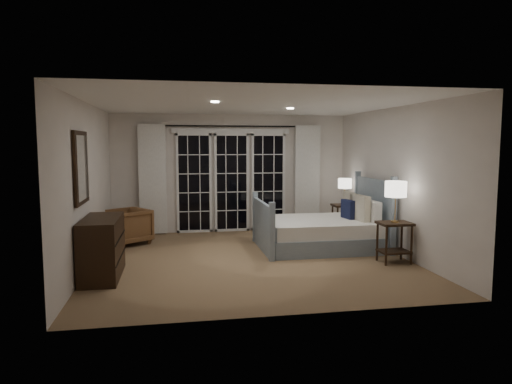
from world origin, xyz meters
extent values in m
plane|color=brown|center=(0.00, 0.00, 0.00)|extent=(5.00, 5.00, 0.00)
plane|color=white|center=(0.00, 0.00, 2.50)|extent=(5.00, 5.00, 0.00)
cube|color=beige|center=(-2.50, 0.00, 1.25)|extent=(0.02, 5.00, 2.50)
cube|color=beige|center=(2.50, 0.00, 1.25)|extent=(0.02, 5.00, 2.50)
cube|color=beige|center=(0.00, 2.50, 1.25)|extent=(5.00, 0.02, 2.50)
cube|color=beige|center=(0.00, -2.50, 1.25)|extent=(5.00, 0.02, 2.50)
cube|color=black|center=(-0.80, 2.47, 1.05)|extent=(0.66, 0.02, 2.02)
cube|color=black|center=(0.00, 2.47, 1.05)|extent=(0.66, 0.02, 2.02)
cube|color=black|center=(0.80, 2.47, 1.05)|extent=(0.66, 0.02, 2.02)
cube|color=white|center=(0.00, 2.46, 2.15)|extent=(2.50, 0.04, 0.10)
cylinder|color=black|center=(0.00, 2.40, 2.25)|extent=(3.50, 0.03, 0.03)
cube|color=white|center=(-1.65, 2.38, 1.15)|extent=(0.55, 0.10, 2.25)
cube|color=white|center=(1.65, 2.38, 1.15)|extent=(0.55, 0.10, 2.25)
cylinder|color=white|center=(0.80, 0.60, 2.49)|extent=(0.12, 0.12, 0.01)
cylinder|color=white|center=(-0.60, -0.40, 2.49)|extent=(0.12, 0.12, 0.01)
cube|color=#82939E|center=(1.35, 0.58, 0.14)|extent=(1.96, 1.53, 0.29)
cube|color=silver|center=(1.35, 0.58, 0.41)|extent=(1.90, 1.47, 0.24)
cube|color=#82939E|center=(2.39, 0.58, 0.62)|extent=(0.06, 1.53, 1.24)
cube|color=#82939E|center=(0.31, 0.58, 0.43)|extent=(0.06, 1.53, 0.86)
cube|color=silver|center=(2.19, 0.26, 0.70)|extent=(0.14, 0.60, 0.36)
cube|color=silver|center=(2.19, 0.90, 0.70)|extent=(0.14, 0.60, 0.36)
cube|color=beige|center=(2.03, 0.30, 0.75)|extent=(0.16, 0.46, 0.45)
cube|color=beige|center=(2.03, 0.86, 0.75)|extent=(0.16, 0.46, 0.45)
cube|color=black|center=(1.89, 0.58, 0.69)|extent=(0.15, 0.35, 0.34)
cube|color=black|center=(2.20, -0.61, 0.63)|extent=(0.50, 0.40, 0.04)
cube|color=black|center=(2.20, -0.61, 0.18)|extent=(0.46, 0.36, 0.03)
cylinder|color=black|center=(1.99, -0.77, 0.31)|extent=(0.04, 0.04, 0.62)
cylinder|color=black|center=(2.41, -0.77, 0.31)|extent=(0.04, 0.04, 0.62)
cylinder|color=black|center=(1.99, -0.45, 0.31)|extent=(0.04, 0.04, 0.62)
cylinder|color=black|center=(2.41, -0.45, 0.31)|extent=(0.04, 0.04, 0.62)
cube|color=black|center=(2.26, 1.72, 0.61)|extent=(0.48, 0.39, 0.04)
cube|color=black|center=(2.26, 1.72, 0.17)|extent=(0.44, 0.35, 0.03)
cylinder|color=black|center=(2.06, 1.56, 0.30)|extent=(0.04, 0.04, 0.60)
cylinder|color=black|center=(2.47, 1.56, 0.30)|extent=(0.04, 0.04, 0.60)
cylinder|color=black|center=(2.06, 1.87, 0.30)|extent=(0.04, 0.04, 0.60)
cylinder|color=black|center=(2.47, 1.87, 0.30)|extent=(0.04, 0.04, 0.60)
cylinder|color=tan|center=(2.20, -0.61, 0.66)|extent=(0.12, 0.12, 0.02)
cylinder|color=tan|center=(2.20, -0.61, 0.86)|extent=(0.02, 0.02, 0.38)
cylinder|color=white|center=(2.20, -0.61, 1.17)|extent=(0.34, 0.34, 0.25)
cylinder|color=tan|center=(2.26, 1.72, 0.64)|extent=(0.12, 0.12, 0.02)
cylinder|color=tan|center=(2.26, 1.72, 0.80)|extent=(0.02, 0.02, 0.32)
cylinder|color=white|center=(2.26, 1.72, 1.06)|extent=(0.28, 0.28, 0.20)
imported|color=brown|center=(-2.10, 1.52, 0.33)|extent=(1.01, 1.01, 0.67)
cube|color=black|center=(-2.23, -0.62, 0.42)|extent=(0.50, 1.19, 0.84)
cube|color=black|center=(-1.98, -0.62, 0.28)|extent=(0.01, 1.17, 0.01)
cube|color=black|center=(-1.98, -0.62, 0.56)|extent=(0.01, 1.17, 0.01)
cube|color=black|center=(-2.47, -0.62, 1.55)|extent=(0.04, 0.85, 1.00)
cube|color=white|center=(-2.44, -0.62, 1.55)|extent=(0.01, 0.73, 0.88)
camera|label=1|loc=(-1.21, -7.20, 1.87)|focal=32.00mm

